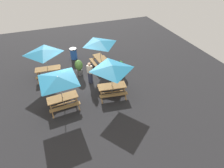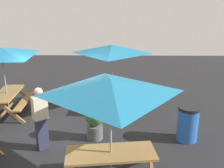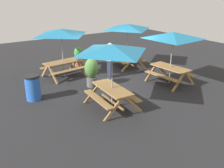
% 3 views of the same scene
% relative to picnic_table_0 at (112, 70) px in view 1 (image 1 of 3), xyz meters
% --- Properties ---
extents(ground_plane, '(24.00, 24.00, 0.00)m').
position_rel_picnic_table_0_xyz_m(ground_plane, '(-1.71, 1.93, -1.99)').
color(ground_plane, '#232326').
rests_on(ground_plane, ground).
extents(picnic_table_0, '(2.26, 2.26, 2.34)m').
position_rel_picnic_table_0_xyz_m(picnic_table_0, '(0.00, 0.00, 0.00)').
color(picnic_table_0, olive).
rests_on(picnic_table_0, ground).
extents(picnic_table_1, '(2.23, 2.23, 2.34)m').
position_rel_picnic_table_0_xyz_m(picnic_table_1, '(0.33, 3.56, 0.00)').
color(picnic_table_1, olive).
rests_on(picnic_table_1, ground).
extents(picnic_table_2, '(2.14, 2.14, 2.34)m').
position_rel_picnic_table_0_xyz_m(picnic_table_2, '(-3.77, 3.52, 0.00)').
color(picnic_table_2, olive).
rests_on(picnic_table_2, ground).
extents(picnic_table_3, '(2.82, 2.82, 2.34)m').
position_rel_picnic_table_0_xyz_m(picnic_table_3, '(-3.16, -0.01, 0.00)').
color(picnic_table_3, olive).
rests_on(picnic_table_3, ground).
extents(trash_bin_blue, '(0.59, 0.59, 0.98)m').
position_rel_picnic_table_0_xyz_m(trash_bin_blue, '(-1.51, 5.62, -1.49)').
color(trash_bin_blue, blue).
rests_on(trash_bin_blue, ground).
extents(potted_plant_0, '(0.59, 0.59, 1.25)m').
position_rel_picnic_table_0_xyz_m(potted_plant_0, '(-1.54, 3.08, -1.29)').
color(potted_plant_0, '#59595B').
rests_on(potted_plant_0, ground).
extents(potted_plant_1, '(0.47, 0.47, 1.09)m').
position_rel_picnic_table_0_xyz_m(potted_plant_1, '(1.48, 2.17, -1.43)').
color(potted_plant_1, '#935138').
rests_on(potted_plant_1, ground).
extents(person_standing, '(0.39, 0.42, 1.67)m').
position_rel_picnic_table_0_xyz_m(person_standing, '(-1.00, 1.77, -1.10)').
color(person_standing, '#2D334C').
rests_on(person_standing, ground).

